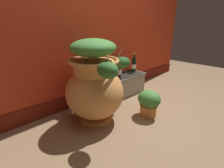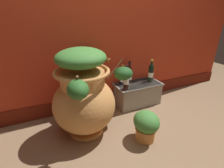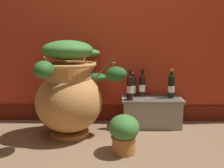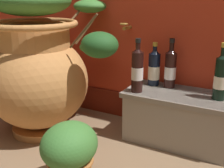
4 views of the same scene
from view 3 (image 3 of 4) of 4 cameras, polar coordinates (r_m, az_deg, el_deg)
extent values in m
plane|color=#896B4C|center=(1.92, 0.61, -19.07)|extent=(7.00, 7.00, 0.00)
cube|color=red|center=(2.90, 0.88, 17.27)|extent=(4.40, 0.20, 2.60)
cube|color=maroon|center=(2.90, 0.81, -6.79)|extent=(4.40, 0.02, 0.19)
cylinder|color=#B28433|center=(2.74, 0.40, 4.58)|extent=(0.02, 0.10, 0.02)
torus|color=#B28433|center=(2.69, 0.39, 5.11)|extent=(0.06, 0.06, 0.01)
cylinder|color=#D68E4C|center=(2.52, -9.90, -11.33)|extent=(0.38, 0.38, 0.05)
ellipsoid|color=#D68E4C|center=(2.42, -10.13, -4.15)|extent=(0.65, 0.65, 0.61)
cylinder|color=#D68E4C|center=(2.37, -10.34, 2.69)|extent=(0.44, 0.44, 0.16)
torus|color=#D68E4C|center=(2.36, -10.40, 4.59)|extent=(0.55, 0.55, 0.04)
cylinder|color=brown|center=(2.64, -6.20, 6.70)|extent=(0.07, 0.17, 0.15)
ellipsoid|color=#428438|center=(2.71, -5.32, 7.36)|extent=(0.23, 0.21, 0.09)
cylinder|color=brown|center=(2.33, -1.58, 4.02)|extent=(0.19, 0.02, 0.20)
ellipsoid|color=#235623|center=(2.34, 0.98, 2.40)|extent=(0.21, 0.20, 0.14)
cylinder|color=brown|center=(2.58, -4.67, 3.75)|extent=(0.09, 0.11, 0.16)
ellipsoid|color=#235623|center=(2.64, -3.57, 1.64)|extent=(0.20, 0.22, 0.09)
cylinder|color=brown|center=(2.09, -14.90, 4.15)|extent=(0.05, 0.12, 0.17)
ellipsoid|color=#2D6628|center=(2.04, -15.90, 3.27)|extent=(0.17, 0.21, 0.15)
ellipsoid|color=#428438|center=(2.35, -10.51, 7.93)|extent=(0.48, 0.48, 0.19)
cube|color=#9E9384|center=(2.74, 9.30, -6.53)|extent=(0.62, 0.32, 0.32)
cube|color=gray|center=(2.70, 9.39, -3.60)|extent=(0.66, 0.33, 0.03)
cylinder|color=black|center=(2.73, 13.87, -0.79)|extent=(0.07, 0.07, 0.24)
cone|color=black|center=(2.70, 13.98, 1.93)|extent=(0.07, 0.07, 0.04)
cylinder|color=black|center=(2.70, 14.01, 2.57)|extent=(0.03, 0.03, 0.09)
cylinder|color=#B7932D|center=(2.70, 14.04, 3.21)|extent=(0.03, 0.03, 0.02)
cylinder|color=beige|center=(2.73, 13.85, -1.13)|extent=(0.07, 0.07, 0.07)
cylinder|color=black|center=(2.56, 4.26, -1.10)|extent=(0.07, 0.07, 0.25)
cone|color=black|center=(2.54, 4.30, 1.89)|extent=(0.07, 0.07, 0.04)
cylinder|color=black|center=(2.53, 4.31, 2.52)|extent=(0.03, 0.03, 0.08)
cylinder|color=black|center=(2.53, 4.32, 3.16)|extent=(0.03, 0.03, 0.02)
cylinder|color=silver|center=(2.56, 4.26, -1.25)|extent=(0.07, 0.07, 0.08)
cylinder|color=black|center=(2.75, 7.16, -0.62)|extent=(0.07, 0.07, 0.22)
cone|color=black|center=(2.73, 7.21, 1.92)|extent=(0.07, 0.07, 0.04)
cylinder|color=black|center=(2.73, 7.23, 2.59)|extent=(0.03, 0.03, 0.09)
cylinder|color=black|center=(2.72, 7.24, 3.28)|extent=(0.03, 0.03, 0.02)
cylinder|color=silver|center=(2.75, 7.15, -0.94)|extent=(0.07, 0.07, 0.08)
cylinder|color=black|center=(2.74, 4.91, -0.77)|extent=(0.08, 0.08, 0.21)
cone|color=black|center=(2.72, 4.94, 1.64)|extent=(0.08, 0.08, 0.04)
cylinder|color=black|center=(2.72, 4.95, 2.13)|extent=(0.03, 0.03, 0.07)
cylinder|color=#B7932D|center=(2.72, 4.96, 2.65)|extent=(0.03, 0.03, 0.02)
cylinder|color=beige|center=(2.75, 4.90, -1.21)|extent=(0.08, 0.08, 0.09)
cylinder|color=#CC7F3D|center=(2.10, 2.84, -14.03)|extent=(0.20, 0.20, 0.15)
torus|color=#BB7538|center=(2.08, 2.86, -12.39)|extent=(0.22, 0.22, 0.02)
ellipsoid|color=#428438|center=(2.05, 2.88, -10.22)|extent=(0.26, 0.29, 0.21)
camera|label=1|loc=(1.78, -58.30, 10.02)|focal=26.05mm
camera|label=2|loc=(1.19, -46.69, 22.14)|focal=26.31mm
camera|label=4|loc=(1.28, 39.36, 5.78)|focal=45.05mm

